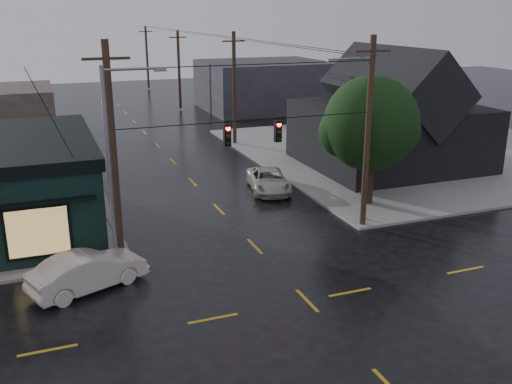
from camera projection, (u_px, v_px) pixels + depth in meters
name	position (u px, v px, depth m)	size (l,w,h in m)	color
ground_plane	(307.00, 301.00, 23.22)	(160.00, 160.00, 0.00)	black
sidewalk_ne	(418.00, 151.00, 47.81)	(28.00, 28.00, 0.15)	gray
ne_building	(391.00, 107.00, 42.10)	(12.60, 11.60, 8.75)	black
corner_tree	(371.00, 124.00, 33.22)	(5.60, 5.60, 7.65)	black
utility_pole_nw	(122.00, 262.00, 26.78)	(2.00, 0.32, 10.15)	#2D2114
utility_pole_ne	(362.00, 226.00, 31.22)	(2.00, 0.32, 10.15)	#2D2114
utility_pole_far_a	(235.00, 144.00, 50.34)	(2.00, 0.32, 9.65)	#2D2114
utility_pole_far_b	(181.00, 109.00, 68.14)	(2.00, 0.32, 9.15)	#2D2114
utility_pole_far_c	(149.00, 89.00, 85.93)	(2.00, 0.32, 9.15)	#2D2114
span_signal_assembly	(253.00, 133.00, 27.30)	(13.00, 0.48, 1.23)	black
streetlight_nw	(118.00, 269.00, 26.06)	(5.40, 0.30, 9.15)	gray
streetlight_ne	(363.00, 221.00, 32.01)	(5.40, 0.30, 9.15)	gray
bg_building_east	(264.00, 85.00, 67.86)	(14.00, 12.00, 5.60)	#27272C
sedan_cream	(88.00, 271.00, 23.97)	(1.73, 4.96, 1.63)	beige
suv_silver	(269.00, 180.00, 37.17)	(2.34, 5.08, 1.41)	#AFAFA2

